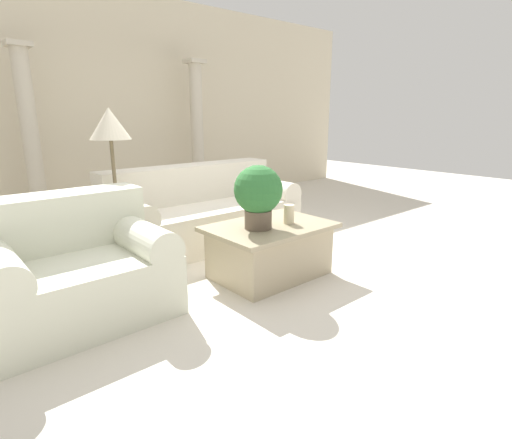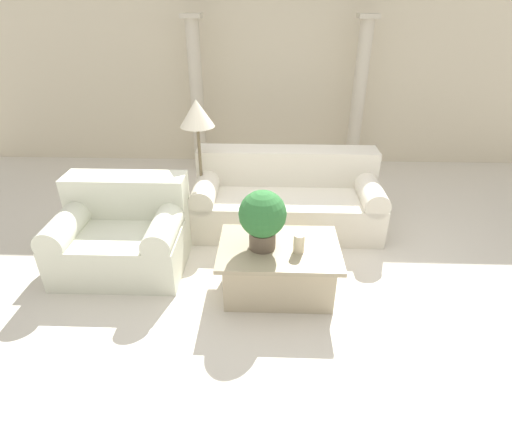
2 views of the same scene
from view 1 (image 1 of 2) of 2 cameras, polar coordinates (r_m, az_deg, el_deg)
name	(u,v)px [view 1 (image 1 of 2)]	position (r m, az deg, el deg)	size (l,w,h in m)	color
ground_plane	(247,263)	(4.06, -1.26, -6.22)	(16.00, 16.00, 0.00)	silver
wall_back	(112,104)	(6.53, -19.83, 15.21)	(10.00, 0.06, 3.20)	beige
sofa_long	(202,212)	(4.71, -7.76, 1.12)	(2.18, 0.99, 0.88)	beige
loveseat	(73,267)	(3.26, -24.66, -6.16)	(1.25, 0.99, 0.88)	silver
coffee_table	(270,250)	(3.68, 1.96, -4.34)	(1.11, 0.78, 0.49)	tan
potted_plant	(258,193)	(3.43, 0.32, 3.81)	(0.42, 0.42, 0.56)	brown
pillar_candle	(289,214)	(3.66, 4.73, 0.78)	(0.10, 0.10, 0.17)	beige
floor_lamp	(110,131)	(4.08, -20.11, 11.79)	(0.38, 0.38, 1.52)	brown
column_left	(31,139)	(5.72, -29.48, 10.01)	(0.28, 0.28, 2.28)	beige
column_right	(197,133)	(6.64, -8.40, 12.13)	(0.28, 0.28, 2.28)	beige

